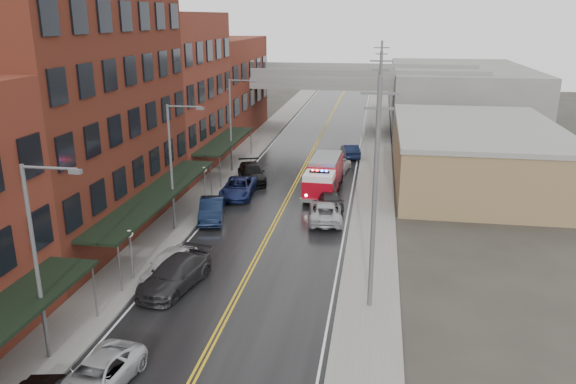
{
  "coord_description": "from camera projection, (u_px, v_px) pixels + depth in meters",
  "views": [
    {
      "loc": [
        7.2,
        -11.68,
        14.66
      ],
      "look_at": [
        1.25,
        24.9,
        3.0
      ],
      "focal_mm": 35.0,
      "sensor_mm": 36.0,
      "label": 1
    }
  ],
  "objects": [
    {
      "name": "road",
      "position": [
        283.0,
        208.0,
        44.74
      ],
      "size": [
        11.0,
        160.0,
        0.02
      ],
      "primitive_type": "cube",
      "color": "black",
      "rests_on": "ground"
    },
    {
      "name": "sidewalk_left",
      "position": [
        195.0,
        203.0,
        45.84
      ],
      "size": [
        3.0,
        160.0,
        0.15
      ],
      "primitive_type": "cube",
      "color": "slate",
      "rests_on": "ground"
    },
    {
      "name": "sidewalk_right",
      "position": [
        375.0,
        212.0,
        43.61
      ],
      "size": [
        3.0,
        160.0,
        0.15
      ],
      "primitive_type": "cube",
      "color": "slate",
      "rests_on": "ground"
    },
    {
      "name": "curb_left",
      "position": [
        214.0,
        204.0,
        45.59
      ],
      "size": [
        0.3,
        160.0,
        0.15
      ],
      "primitive_type": "cube",
      "color": "gray",
      "rests_on": "ground"
    },
    {
      "name": "curb_right",
      "position": [
        354.0,
        211.0,
        43.86
      ],
      "size": [
        0.3,
        160.0,
        0.15
      ],
      "primitive_type": "cube",
      "color": "gray",
      "rests_on": "ground"
    },
    {
      "name": "brick_building_b",
      "position": [
        69.0,
        104.0,
        37.49
      ],
      "size": [
        9.0,
        20.0,
        18.0
      ],
      "primitive_type": "cube",
      "color": "#562116",
      "rests_on": "ground"
    },
    {
      "name": "brick_building_c",
      "position": [
        166.0,
        93.0,
        54.42
      ],
      "size": [
        9.0,
        15.0,
        15.0
      ],
      "primitive_type": "cube",
      "color": "maroon",
      "rests_on": "ground"
    },
    {
      "name": "brick_building_far",
      "position": [
        217.0,
        87.0,
        71.35
      ],
      "size": [
        9.0,
        20.0,
        12.0
      ],
      "primitive_type": "cube",
      "color": "#602A19",
      "rests_on": "ground"
    },
    {
      "name": "tan_building",
      "position": [
        475.0,
        156.0,
        50.97
      ],
      "size": [
        14.0,
        22.0,
        5.0
      ],
      "primitive_type": "cube",
      "color": "#92734E",
      "rests_on": "ground"
    },
    {
      "name": "right_far_block",
      "position": [
        458.0,
        96.0,
        78.46
      ],
      "size": [
        18.0,
        30.0,
        8.0
      ],
      "primitive_type": "cube",
      "color": "slate",
      "rests_on": "ground"
    },
    {
      "name": "awning_1",
      "position": [
        158.0,
        194.0,
        38.41
      ],
      "size": [
        2.6,
        18.0,
        3.09
      ],
      "color": "black",
      "rests_on": "ground"
    },
    {
      "name": "awning_2",
      "position": [
        226.0,
        141.0,
        54.88
      ],
      "size": [
        2.6,
        13.0,
        3.09
      ],
      "color": "black",
      "rests_on": "ground"
    },
    {
      "name": "globe_lamp_1",
      "position": [
        130.0,
        243.0,
        31.85
      ],
      "size": [
        0.44,
        0.44,
        3.12
      ],
      "color": "#59595B",
      "rests_on": "ground"
    },
    {
      "name": "globe_lamp_2",
      "position": [
        204.0,
        177.0,
        45.03
      ],
      "size": [
        0.44,
        0.44,
        3.12
      ],
      "color": "#59595B",
      "rests_on": "ground"
    },
    {
      "name": "street_lamp_0",
      "position": [
        40.0,
        253.0,
        23.48
      ],
      "size": [
        2.64,
        0.22,
        9.0
      ],
      "color": "#59595B",
      "rests_on": "ground"
    },
    {
      "name": "street_lamp_1",
      "position": [
        174.0,
        160.0,
        38.54
      ],
      "size": [
        2.64,
        0.22,
        9.0
      ],
      "color": "#59595B",
      "rests_on": "ground"
    },
    {
      "name": "street_lamp_2",
      "position": [
        233.0,
        120.0,
        53.61
      ],
      "size": [
        2.64,
        0.22,
        9.0
      ],
      "color": "#59595B",
      "rests_on": "ground"
    },
    {
      "name": "utility_pole_0",
      "position": [
        375.0,
        193.0,
        27.63
      ],
      "size": [
        1.8,
        0.24,
        12.0
      ],
      "color": "#59595B",
      "rests_on": "ground"
    },
    {
      "name": "utility_pole_1",
      "position": [
        378.0,
        121.0,
        46.46
      ],
      "size": [
        1.8,
        0.24,
        12.0
      ],
      "color": "#59595B",
      "rests_on": "ground"
    },
    {
      "name": "utility_pole_2",
      "position": [
        380.0,
        91.0,
        65.29
      ],
      "size": [
        1.8,
        0.24,
        12.0
      ],
      "color": "#59595B",
      "rests_on": "ground"
    },
    {
      "name": "overpass",
      "position": [
        324.0,
        86.0,
        73.08
      ],
      "size": [
        40.0,
        10.0,
        7.5
      ],
      "color": "slate",
      "rests_on": "ground"
    },
    {
      "name": "fire_truck",
      "position": [
        324.0,
        175.0,
        48.17
      ],
      "size": [
        3.47,
        8.12,
        2.93
      ],
      "rotation": [
        0.0,
        0.0,
        -0.04
      ],
      "color": "maroon",
      "rests_on": "ground"
    },
    {
      "name": "parked_car_left_2",
      "position": [
        96.0,
        377.0,
        22.74
      ],
      "size": [
        2.82,
        5.1,
        1.35
      ],
      "primitive_type": "imported",
      "rotation": [
        0.0,
        0.0,
        -0.12
      ],
      "color": "#B2B6BA",
      "rests_on": "ground"
    },
    {
      "name": "parked_car_left_3",
      "position": [
        175.0,
        274.0,
        31.44
      ],
      "size": [
        3.39,
        5.96,
        1.63
      ],
      "primitive_type": "imported",
      "rotation": [
        0.0,
        0.0,
        -0.21
      ],
      "color": "#262629",
      "rests_on": "ground"
    },
    {
      "name": "parked_car_left_4",
      "position": [
        170.0,
        264.0,
        32.76
      ],
      "size": [
        2.51,
        4.89,
        1.59
      ],
      "primitive_type": "imported",
      "rotation": [
        0.0,
        0.0,
        -0.14
      ],
      "color": "silver",
      "rests_on": "ground"
    },
    {
      "name": "parked_car_left_5",
      "position": [
        212.0,
        210.0,
        41.95
      ],
      "size": [
        2.75,
        5.17,
        1.62
      ],
      "primitive_type": "imported",
      "rotation": [
        0.0,
        0.0,
        0.22
      ],
      "color": "black",
      "rests_on": "ground"
    },
    {
      "name": "parked_car_left_6",
      "position": [
        238.0,
        188.0,
        47.47
      ],
      "size": [
        2.83,
        5.65,
        1.53
      ],
      "primitive_type": "imported",
      "rotation": [
        0.0,
        0.0,
        0.05
      ],
      "color": "#141D4B",
      "rests_on": "ground"
    },
    {
      "name": "parked_car_left_7",
      "position": [
        252.0,
        173.0,
        51.64
      ],
      "size": [
        3.98,
        6.13,
        1.65
      ],
      "primitive_type": "imported",
      "rotation": [
        0.0,
        0.0,
        0.32
      ],
      "color": "black",
      "rests_on": "ground"
    },
    {
      "name": "parked_car_right_0",
      "position": [
        326.0,
        211.0,
        41.81
      ],
      "size": [
        2.95,
        5.52,
        1.47
      ],
      "primitive_type": "imported",
      "rotation": [
        0.0,
        0.0,
        3.24
      ],
      "color": "#A8ABB0",
      "rests_on": "ground"
    },
    {
      "name": "parked_car_right_1",
      "position": [
        329.0,
        199.0,
        44.72
      ],
      "size": [
        2.98,
        5.05,
        1.37
      ],
      "primitive_type": "imported",
      "rotation": [
        0.0,
        0.0,
        3.38
      ],
      "color": "#232325",
      "rests_on": "ground"
    },
    {
      "name": "parked_car_right_2",
      "position": [
        339.0,
        164.0,
        55.09
      ],
      "size": [
        2.45,
        4.52,
        1.46
      ],
      "primitive_type": "imported",
      "rotation": [
        0.0,
        0.0,
        2.96
      ],
      "color": "silver",
      "rests_on": "ground"
    },
    {
      "name": "parked_car_right_3",
      "position": [
        350.0,
        151.0,
        60.62
      ],
      "size": [
        2.45,
        4.66,
        1.46
      ],
      "primitive_type": "imported",
      "rotation": [
        0.0,
        0.0,
        3.36
      ],
      "color": "black",
      "rests_on": "ground"
    }
  ]
}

